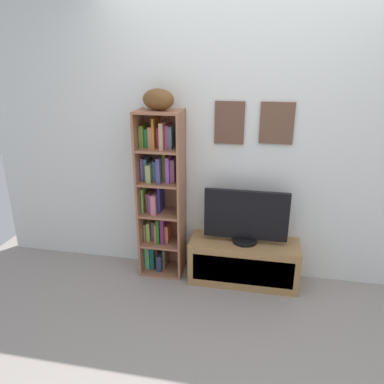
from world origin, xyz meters
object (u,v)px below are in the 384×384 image
object	(u,v)px
football	(158,99)
television	(246,218)
bookshelf	(160,195)
tv_stand	(243,261)

from	to	relation	value
football	television	xyz separation A→B (m)	(0.76, -0.03, -0.98)
bookshelf	football	xyz separation A→B (m)	(0.02, -0.03, 0.85)
football	tv_stand	size ratio (longest dim) A/B	0.29
football	tv_stand	bearing A→B (deg)	-2.21
bookshelf	television	distance (m)	0.80
football	tv_stand	world-z (taller)	football
bookshelf	tv_stand	world-z (taller)	bookshelf
bookshelf	tv_stand	xyz separation A→B (m)	(0.78, -0.06, -0.57)
bookshelf	football	size ratio (longest dim) A/B	5.42
football	television	bearing A→B (deg)	-2.13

